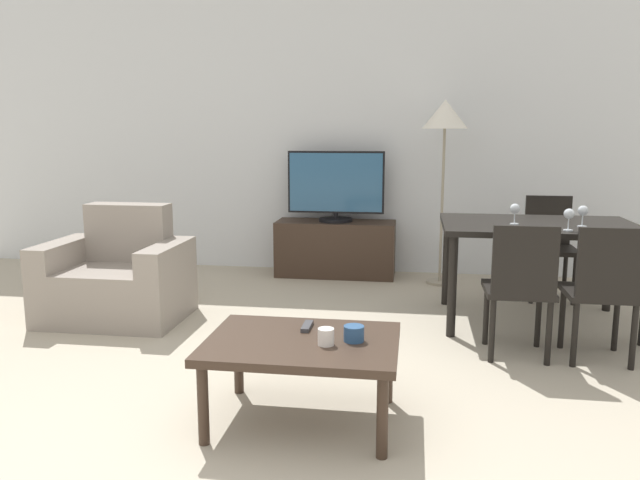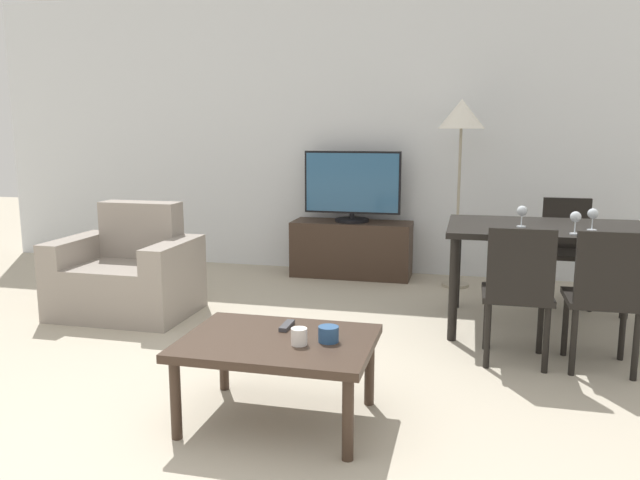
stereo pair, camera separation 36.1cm
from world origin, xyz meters
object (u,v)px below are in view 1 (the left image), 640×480
object	(u,v)px
dining_table	(539,234)
dining_chair_far	(549,241)
wine_glass_left	(515,210)
cup_white_near	(326,337)
armchair	(118,280)
floor_lamp	(445,122)
tv_stand	(336,248)
cup_colored_far	(354,333)
wine_glass_center	(583,212)
coffee_table	(302,349)
remote_primary	(307,326)
dining_chair_near_right	(603,287)
dining_chair_near	(520,284)
wine_glass_right	(569,215)
tv	(336,187)

from	to	relation	value
dining_table	dining_chair_far	size ratio (longest dim) A/B	1.61
wine_glass_left	cup_white_near	bearing A→B (deg)	-121.50
armchair	floor_lamp	distance (m)	3.01
tv_stand	cup_colored_far	bearing A→B (deg)	-81.19
dining_table	wine_glass_center	size ratio (longest dim) A/B	9.18
armchair	floor_lamp	world-z (taller)	floor_lamp
tv_stand	coffee_table	xyz separation A→B (m)	(0.23, -3.04, 0.10)
cup_white_near	remote_primary	bearing A→B (deg)	119.17
dining_chair_near_right	remote_primary	size ratio (longest dim) A/B	5.56
coffee_table	dining_chair_near	distance (m)	1.53
dining_table	dining_chair_near_right	world-z (taller)	dining_chair_near_right
remote_primary	wine_glass_right	size ratio (longest dim) A/B	1.03
dining_chair_near_right	floor_lamp	xyz separation A→B (m)	(-0.86, 1.85, 0.98)
coffee_table	dining_table	size ratio (longest dim) A/B	0.67
coffee_table	dining_table	world-z (taller)	dining_table
tv_stand	dining_chair_far	distance (m)	1.92
tv_stand	tv	size ratio (longest dim) A/B	1.24
dining_chair_near	wine_glass_left	distance (m)	0.76
dining_chair_near_right	wine_glass_left	bearing A→B (deg)	122.07
dining_chair_near_right	tv_stand	bearing A→B (deg)	132.24
dining_chair_far	wine_glass_center	xyz separation A→B (m)	(0.02, -0.90, 0.36)
dining_table	tv_stand	bearing A→B (deg)	141.81
wine_glass_left	wine_glass_center	world-z (taller)	same
coffee_table	wine_glass_center	distance (m)	2.36
cup_colored_far	wine_glass_right	distance (m)	1.95
tv_stand	cup_white_near	xyz separation A→B (m)	(0.35, -3.10, 0.19)
dining_table	remote_primary	xyz separation A→B (m)	(-1.38, -1.61, -0.23)
dining_chair_near	dining_chair_far	distance (m)	1.60
armchair	dining_chair_near	distance (m)	2.82
floor_lamp	remote_primary	xyz separation A→B (m)	(-0.75, -2.70, -1.02)
armchair	cup_white_near	world-z (taller)	armchair
wine_glass_center	wine_glass_right	bearing A→B (deg)	-125.22
dining_chair_far	tv_stand	bearing A→B (deg)	164.81
dining_chair_near	dining_chair_far	bearing A→B (deg)	72.92
dining_chair_far	floor_lamp	bearing A→B (deg)	159.41
dining_chair_far	wine_glass_center	world-z (taller)	wine_glass_center
dining_chair_near	cup_white_near	bearing A→B (deg)	-133.48
tv_stand	wine_glass_right	bearing A→B (deg)	-42.67
tv_stand	dining_chair_far	bearing A→B (deg)	-15.19
dining_chair_near	armchair	bearing A→B (deg)	171.26
tv	wine_glass_center	bearing A→B (deg)	-37.01
tv	cup_colored_far	bearing A→B (deg)	-81.18
remote_primary	wine_glass_center	xyz separation A→B (m)	(1.63, 1.47, 0.41)
wine_glass_left	wine_glass_right	distance (m)	0.38
floor_lamp	wine_glass_left	bearing A→B (deg)	-69.39
dining_chair_near_right	cup_white_near	bearing A→B (deg)	-144.14
cup_colored_far	coffee_table	bearing A→B (deg)	-176.83
coffee_table	remote_primary	distance (m)	0.18
wine_glass_center	cup_colored_far	bearing A→B (deg)	-130.40
cup_white_near	wine_glass_left	world-z (taller)	wine_glass_left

